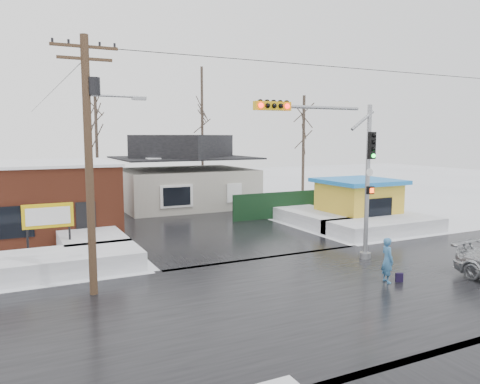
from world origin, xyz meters
name	(u,v)px	position (x,y,z in m)	size (l,w,h in m)	color
ground	(336,291)	(0.00, 0.00, 0.00)	(120.00, 120.00, 0.00)	white
road_ns	(336,290)	(0.00, 0.00, 0.01)	(10.00, 120.00, 0.02)	black
road_ew	(336,290)	(0.00, 0.00, 0.01)	(120.00, 10.00, 0.02)	black
snowbank_nw	(55,263)	(-9.00, 7.00, 0.40)	(7.00, 3.00, 0.80)	white
snowbank_ne	(385,226)	(9.00, 7.00, 0.40)	(7.00, 3.00, 0.80)	white
snowbank_nside_w	(87,236)	(-7.00, 12.00, 0.40)	(3.00, 8.00, 0.80)	white
snowbank_nside_e	(307,216)	(7.00, 12.00, 0.40)	(3.00, 8.00, 0.80)	white
traffic_signal	(341,161)	(2.43, 2.97, 4.54)	(6.05, 0.68, 7.00)	gray
utility_pole	(91,151)	(-7.93, 3.50, 5.11)	(3.15, 0.44, 9.00)	#382619
brick_building	(1,200)	(-11.00, 15.99, 2.08)	(12.20, 8.20, 4.12)	brown
marquee_sign	(48,217)	(-9.00, 9.49, 1.92)	(2.20, 0.21, 2.55)	black
house	(184,174)	(2.00, 22.00, 2.62)	(10.40, 8.40, 5.76)	#AEAA9D
kiosk	(358,201)	(9.50, 9.99, 1.46)	(4.60, 4.60, 2.88)	gold
fence	(285,205)	(6.50, 14.00, 0.90)	(8.00, 0.12, 1.80)	black
tree_far_left	(95,107)	(-4.00, 26.00, 7.95)	(3.00, 3.00, 10.00)	#332821
tree_far_mid	(202,94)	(6.00, 28.00, 9.54)	(3.00, 3.00, 12.00)	#332821
tree_far_right	(304,118)	(12.00, 20.00, 7.16)	(3.00, 3.00, 9.00)	#332821
pedestrian	(387,261)	(2.35, -0.10, 0.87)	(0.64, 0.42, 1.74)	teal
shopping_bag	(399,278)	(2.80, -0.30, 0.17)	(0.28, 0.12, 0.35)	black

